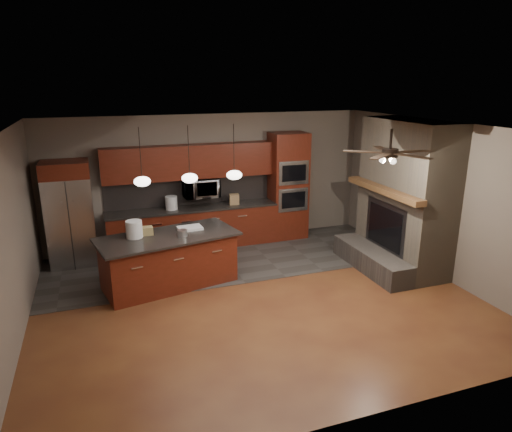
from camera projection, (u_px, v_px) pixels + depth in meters
name	position (u px, v px, depth m)	size (l,w,h in m)	color
ground	(257.00, 298.00, 7.57)	(7.00, 7.00, 0.00)	brown
ceiling	(257.00, 128.00, 6.77)	(7.00, 6.00, 0.02)	white
back_wall	(210.00, 180.00, 9.88)	(7.00, 0.02, 2.80)	#655950
right_wall	(438.00, 199.00, 8.29)	(0.02, 6.00, 2.80)	#655950
left_wall	(9.00, 243.00, 6.05)	(0.02, 6.00, 2.80)	#655950
slate_tile_patch	(227.00, 259.00, 9.20)	(7.00, 2.40, 0.01)	#383532
fireplace_column	(402.00, 201.00, 8.53)	(1.30, 2.10, 2.80)	#695D4B
back_cabinetry	(192.00, 207.00, 9.64)	(3.59, 0.64, 2.20)	#5D1C11
oven_tower	(288.00, 186.00, 10.20)	(0.80, 0.63, 2.38)	#5D1C11
microwave	(201.00, 188.00, 9.59)	(0.73, 0.41, 0.50)	silver
refrigerator	(70.00, 214.00, 8.73)	(0.87, 0.75, 2.03)	silver
kitchen_island	(169.00, 260.00, 7.95)	(2.53, 1.53, 0.92)	#5D1C11
white_bucket	(134.00, 229.00, 7.67)	(0.27, 0.27, 0.30)	silver
paint_can	(182.00, 233.00, 7.76)	(0.17, 0.17, 0.11)	silver
paint_tray	(190.00, 228.00, 8.14)	(0.43, 0.30, 0.04)	silver
cardboard_box	(146.00, 231.00, 7.83)	(0.22, 0.16, 0.14)	olive
counter_bucket	(171.00, 203.00, 9.42)	(0.25, 0.25, 0.28)	silver
counter_box	(234.00, 199.00, 9.81)	(0.20, 0.16, 0.22)	#98774E
pendant_left	(142.00, 181.00, 7.11)	(0.26, 0.26, 0.92)	black
pendant_center	(190.00, 178.00, 7.35)	(0.26, 0.26, 0.92)	black
pendant_right	(234.00, 175.00, 7.59)	(0.26, 0.26, 0.92)	black
ceiling_fan	(390.00, 152.00, 6.72)	(1.27, 1.33, 0.41)	black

